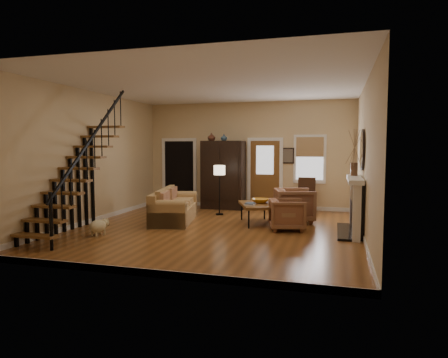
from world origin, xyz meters
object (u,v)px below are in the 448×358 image
(armchair_left, at_px, (287,214))
(floor_lamp, at_px, (219,190))
(armchair_right, at_px, (294,205))
(side_chair, at_px, (306,196))
(armoire, at_px, (223,175))
(coffee_table, at_px, (257,214))
(sofa, at_px, (174,207))

(armchair_left, relative_size, floor_lamp, 0.57)
(armchair_right, bearing_deg, side_chair, -22.76)
(floor_lamp, relative_size, side_chair, 1.37)
(armoire, bearing_deg, side_chair, -4.48)
(armchair_right, relative_size, side_chair, 0.93)
(armoire, distance_m, floor_lamp, 1.22)
(armchair_right, bearing_deg, armchair_left, 160.23)
(armchair_left, bearing_deg, coffee_table, 41.18)
(floor_lamp, bearing_deg, side_chair, 22.23)
(armchair_left, relative_size, side_chair, 0.78)
(armchair_left, xyz_separation_m, side_chair, (0.24, 2.52, 0.15))
(coffee_table, xyz_separation_m, armchair_right, (0.88, 0.44, 0.18))
(sofa, bearing_deg, armoire, 64.38)
(armoire, xyz_separation_m, coffee_table, (1.49, -2.16, -0.80))
(side_chair, bearing_deg, sofa, -144.04)
(sofa, height_order, armchair_left, sofa)
(sofa, distance_m, armchair_left, 2.91)
(armoire, xyz_separation_m, armchair_right, (2.37, -1.73, -0.62))
(armchair_right, bearing_deg, sofa, 88.19)
(armoire, relative_size, floor_lamp, 1.50)
(coffee_table, distance_m, floor_lamp, 1.69)
(armoire, relative_size, coffee_table, 1.60)
(sofa, relative_size, armchair_left, 2.65)
(armoire, bearing_deg, armchair_left, -49.74)
(floor_lamp, xyz_separation_m, side_chair, (2.33, 0.95, -0.19))
(sofa, height_order, side_chair, side_chair)
(coffee_table, relative_size, armchair_left, 1.65)
(armoire, bearing_deg, armchair_right, -36.06)
(armchair_left, bearing_deg, armchair_right, -17.87)
(armoire, xyz_separation_m, side_chair, (2.55, -0.20, -0.54))
(sofa, relative_size, armchair_right, 2.20)
(coffee_table, bearing_deg, floor_lamp, 141.70)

